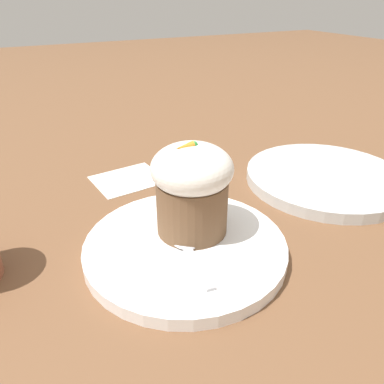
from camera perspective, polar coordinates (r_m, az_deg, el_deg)
ground_plane at (r=0.45m, az=-1.02°, el=-9.11°), size 4.00×4.00×0.00m
dessert_plate at (r=0.45m, az=-1.03°, el=-8.32°), size 0.24×0.24×0.02m
carrot_cake at (r=0.43m, az=-0.00°, el=0.76°), size 0.10×0.10×0.12m
spoon at (r=0.43m, az=-1.02°, el=-8.08°), size 0.04×0.11×0.01m
side_plate at (r=0.64m, az=19.67°, el=2.09°), size 0.25×0.25×0.02m
paper_napkin at (r=0.62m, az=-9.65°, el=1.95°), size 0.12×0.10×0.00m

